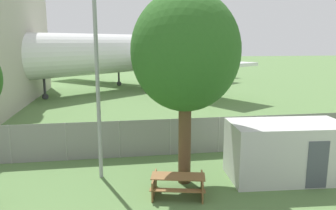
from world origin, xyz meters
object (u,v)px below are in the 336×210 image
airplane (125,54)px  picnic_bench_open_grass (178,183)px  portable_cabin (286,151)px  tree_behind_benches (186,52)px

airplane → picnic_bench_open_grass: 29.29m
airplane → portable_cabin: airplane is taller
portable_cabin → picnic_bench_open_grass: 4.90m
picnic_bench_open_grass → tree_behind_benches: 4.94m
airplane → tree_behind_benches: bearing=54.7°
tree_behind_benches → portable_cabin: bearing=-3.5°
portable_cabin → airplane: bearing=105.3°
portable_cabin → picnic_bench_open_grass: size_ratio=2.16×
portable_cabin → tree_behind_benches: tree_behind_benches is taller
portable_cabin → picnic_bench_open_grass: (-4.77, -0.84, -0.71)m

